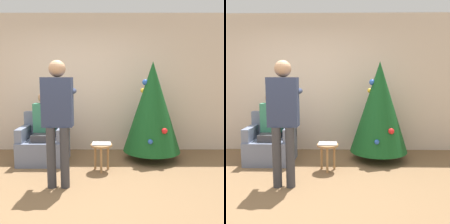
{
  "view_description": "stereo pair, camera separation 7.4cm",
  "coord_description": "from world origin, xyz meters",
  "views": [
    {
      "loc": [
        0.66,
        -3.02,
        1.48
      ],
      "look_at": [
        0.65,
        0.96,
        0.94
      ],
      "focal_mm": 42.0,
      "sensor_mm": 36.0,
      "label": 1
    },
    {
      "loc": [
        0.73,
        -3.02,
        1.48
      ],
      "look_at": [
        0.65,
        0.96,
        0.94
      ],
      "focal_mm": 42.0,
      "sensor_mm": 36.0,
      "label": 2
    }
  ],
  "objects": [
    {
      "name": "christmas_tree",
      "position": [
        1.37,
        1.58,
        0.95
      ],
      "size": [
        1.02,
        1.02,
        1.75
      ],
      "color": "brown",
      "rests_on": "ground_plane"
    },
    {
      "name": "person_standing",
      "position": [
        -0.06,
        0.4,
        1.02
      ],
      "size": [
        0.42,
        0.57,
        1.7
      ],
      "color": "#38383D",
      "rests_on": "ground_plane"
    },
    {
      "name": "laptop",
      "position": [
        0.49,
        0.98,
        0.44
      ],
      "size": [
        0.29,
        0.21,
        0.02
      ],
      "color": "silver",
      "rests_on": "side_stool"
    },
    {
      "name": "wall_back",
      "position": [
        0.0,
        2.23,
        1.35
      ],
      "size": [
        8.0,
        0.06,
        2.7
      ],
      "color": "beige",
      "rests_on": "ground_plane"
    },
    {
      "name": "armchair",
      "position": [
        -0.53,
        1.45,
        0.31
      ],
      "size": [
        0.8,
        0.69,
        0.86
      ],
      "color": "slate",
      "rests_on": "ground_plane"
    },
    {
      "name": "ground_plane",
      "position": [
        0.0,
        0.0,
        0.0
      ],
      "size": [
        14.0,
        14.0,
        0.0
      ],
      "primitive_type": "plane",
      "color": "brown"
    },
    {
      "name": "side_stool",
      "position": [
        0.49,
        0.98,
        0.35
      ],
      "size": [
        0.34,
        0.34,
        0.43
      ],
      "color": "#A37547",
      "rests_on": "ground_plane"
    },
    {
      "name": "person_seated",
      "position": [
        -0.53,
        1.43,
        0.66
      ],
      "size": [
        0.36,
        0.46,
        1.22
      ],
      "color": "#38383D",
      "rests_on": "ground_plane"
    }
  ]
}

